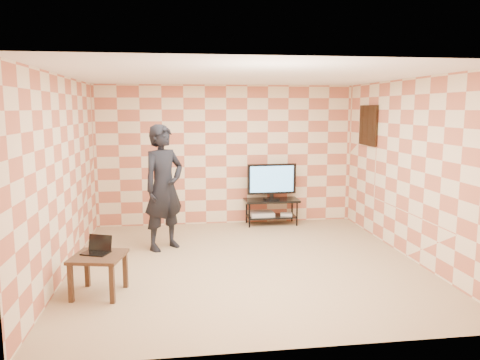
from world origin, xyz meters
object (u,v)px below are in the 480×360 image
tv_stand (271,206)px  person (164,188)px  side_table (98,262)px  tv (272,180)px

tv_stand → person: size_ratio=0.53×
side_table → tv: bearing=48.3°
side_table → tv_stand: bearing=48.3°
side_table → person: size_ratio=0.35×
person → tv: bearing=-4.9°
tv_stand → tv: (-0.00, -0.00, 0.52)m
person → side_table: bearing=-150.5°
tv → side_table: bearing=-131.7°
side_table → person: 2.06m
side_table → person: bearing=67.3°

